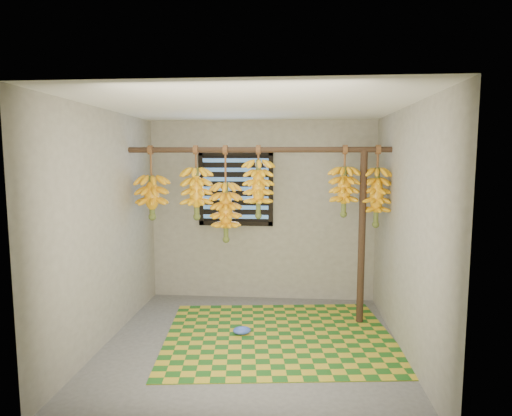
# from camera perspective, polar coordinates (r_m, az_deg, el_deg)

# --- Properties ---
(floor) EXTENTS (3.00, 3.00, 0.01)m
(floor) POSITION_cam_1_polar(r_m,az_deg,el_deg) (4.62, -0.60, -17.77)
(floor) COLOR #535353
(floor) RESTS_ON ground
(ceiling) EXTENTS (3.00, 3.00, 0.01)m
(ceiling) POSITION_cam_1_polar(r_m,az_deg,el_deg) (4.23, -0.64, 13.45)
(ceiling) COLOR silver
(ceiling) RESTS_ON wall_back
(wall_back) EXTENTS (3.00, 0.01, 2.40)m
(wall_back) POSITION_cam_1_polar(r_m,az_deg,el_deg) (5.75, 0.79, -0.39)
(wall_back) COLOR gray
(wall_back) RESTS_ON floor
(wall_left) EXTENTS (0.01, 3.00, 2.40)m
(wall_left) POSITION_cam_1_polar(r_m,az_deg,el_deg) (4.65, -19.43, -2.44)
(wall_left) COLOR gray
(wall_left) RESTS_ON floor
(wall_right) EXTENTS (0.01, 3.00, 2.40)m
(wall_right) POSITION_cam_1_polar(r_m,az_deg,el_deg) (4.39, 19.38, -2.96)
(wall_right) COLOR gray
(wall_right) RESTS_ON floor
(window) EXTENTS (1.00, 0.04, 1.00)m
(window) POSITION_cam_1_polar(r_m,az_deg,el_deg) (5.72, -2.72, 2.59)
(window) COLOR black
(window) RESTS_ON wall_back
(hanging_pole) EXTENTS (3.00, 0.06, 0.06)m
(hanging_pole) POSITION_cam_1_polar(r_m,az_deg,el_deg) (4.90, 0.15, 7.77)
(hanging_pole) COLOR #3E2A1B
(hanging_pole) RESTS_ON wall_left
(support_post) EXTENTS (0.08, 0.08, 2.00)m
(support_post) POSITION_cam_1_polar(r_m,az_deg,el_deg) (5.03, 13.92, -3.90)
(support_post) COLOR #3E2A1B
(support_post) RESTS_ON floor
(woven_mat) EXTENTS (2.61, 2.18, 0.01)m
(woven_mat) POSITION_cam_1_polar(r_m,az_deg,el_deg) (4.80, 3.08, -16.66)
(woven_mat) COLOR #1F591A
(woven_mat) RESTS_ON floor
(plastic_bag) EXTENTS (0.22, 0.18, 0.08)m
(plastic_bag) POSITION_cam_1_polar(r_m,az_deg,el_deg) (4.81, -1.89, -16.00)
(plastic_bag) COLOR blue
(plastic_bag) RESTS_ON woven_mat
(banana_bunch_a) EXTENTS (0.35, 0.35, 0.85)m
(banana_bunch_a) POSITION_cam_1_polar(r_m,az_deg,el_deg) (5.17, -13.71, 1.43)
(banana_bunch_a) COLOR brown
(banana_bunch_a) RESTS_ON hanging_pole
(banana_bunch_b) EXTENTS (0.36, 0.36, 0.85)m
(banana_bunch_b) POSITION_cam_1_polar(r_m,az_deg,el_deg) (5.02, -7.94, 1.97)
(banana_bunch_b) COLOR brown
(banana_bunch_b) RESTS_ON hanging_pole
(banana_bunch_c) EXTENTS (0.34, 0.34, 1.11)m
(banana_bunch_c) POSITION_cam_1_polar(r_m,az_deg,el_deg) (4.98, -4.04, -0.52)
(banana_bunch_c) COLOR brown
(banana_bunch_c) RESTS_ON hanging_pole
(banana_bunch_d) EXTENTS (0.33, 0.33, 0.83)m
(banana_bunch_d) POSITION_cam_1_polar(r_m,az_deg,el_deg) (4.91, 0.32, 2.60)
(banana_bunch_d) COLOR brown
(banana_bunch_d) RESTS_ON hanging_pole
(banana_bunch_e) EXTENTS (0.33, 0.33, 0.80)m
(banana_bunch_e) POSITION_cam_1_polar(r_m,az_deg,el_deg) (4.94, 11.66, 2.19)
(banana_bunch_e) COLOR brown
(banana_bunch_e) RESTS_ON hanging_pole
(banana_bunch_f) EXTENTS (0.29, 0.29, 0.91)m
(banana_bunch_f) POSITION_cam_1_polar(r_m,az_deg,el_deg) (5.00, 15.77, 1.42)
(banana_bunch_f) COLOR brown
(banana_bunch_f) RESTS_ON hanging_pole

